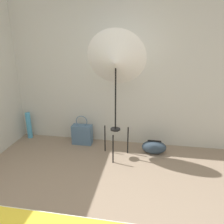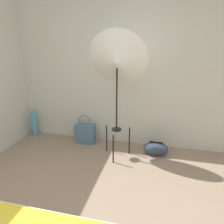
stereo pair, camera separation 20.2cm
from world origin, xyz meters
name	(u,v)px [view 1 (the left image)]	position (x,y,z in m)	size (l,w,h in m)	color
wall_back	(111,70)	(0.00, 2.49, 1.30)	(8.00, 0.05, 2.60)	beige
photo_umbrella	(116,61)	(0.17, 1.95, 1.50)	(0.86, 0.48, 1.94)	black
tote_bag	(82,134)	(-0.48, 2.26, 0.18)	(0.35, 0.16, 0.53)	slate
duffel_bag	(154,147)	(0.78, 2.12, 0.11)	(0.40, 0.22, 0.23)	#2D3D4C
paper_roll	(29,125)	(-1.54, 2.33, 0.25)	(0.09, 0.09, 0.50)	#4CA3D1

